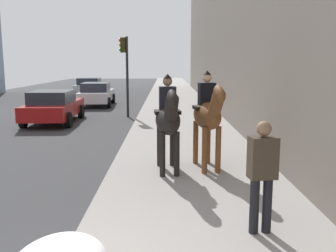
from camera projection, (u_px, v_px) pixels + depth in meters
name	position (u px, v px, depth m)	size (l,w,h in m)	color
mounted_horse_near	(168.00, 119.00, 8.67)	(2.15, 0.69, 2.27)	black
mounted_horse_far	(208.00, 114.00, 8.91)	(2.15, 0.78, 2.35)	brown
pedestrian_greeting	(262.00, 170.00, 5.54)	(0.31, 0.43, 1.70)	black
car_near_lane	(54.00, 106.00, 16.66)	(4.46, 2.16, 1.44)	maroon
car_mid_lane	(90.00, 87.00, 30.30)	(3.92, 2.18, 1.44)	#B7BABF
car_far_lane	(96.00, 94.00, 23.26)	(4.41, 2.11, 1.44)	silver
traffic_light_near_curb	(125.00, 64.00, 18.12)	(0.20, 0.44, 3.87)	black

